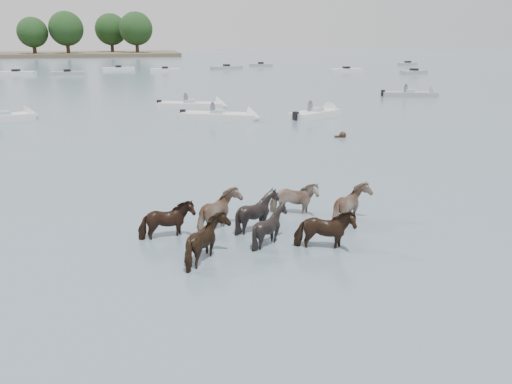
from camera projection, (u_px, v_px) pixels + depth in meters
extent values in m
plane|color=#4A5E6A|center=(248.00, 268.00, 13.64)|extent=(400.00, 400.00, 0.00)
imported|color=black|center=(167.00, 224.00, 15.50)|extent=(1.79, 1.04, 1.42)
imported|color=gray|center=(221.00, 215.00, 16.10)|extent=(1.70, 1.84, 1.53)
imported|color=black|center=(257.00, 214.00, 16.17)|extent=(1.66, 1.55, 1.51)
imported|color=#A0836C|center=(294.00, 201.00, 17.60)|extent=(1.83, 1.21, 1.42)
imported|color=black|center=(209.00, 244.00, 13.87)|extent=(1.48, 1.66, 1.50)
imported|color=black|center=(270.00, 229.00, 15.11)|extent=(1.34, 1.21, 1.40)
imported|color=black|center=(324.00, 233.00, 14.70)|extent=(1.89, 1.23, 1.47)
imported|color=#A3816E|center=(353.00, 209.00, 16.69)|extent=(1.79, 1.91, 1.53)
sphere|color=black|center=(343.00, 135.00, 30.96)|extent=(0.44, 0.44, 0.44)
cube|color=black|center=(339.00, 137.00, 30.94)|extent=(0.50, 0.22, 0.18)
cube|color=silver|center=(4.00, 118.00, 36.66)|extent=(4.30, 3.11, 0.55)
cone|color=silver|center=(33.00, 116.00, 37.81)|extent=(1.48, 1.83, 1.60)
cube|color=#99ADB7|center=(3.00, 114.00, 36.55)|extent=(1.19, 1.35, 0.35)
cube|color=silver|center=(218.00, 117.00, 37.43)|extent=(5.62, 3.75, 0.55)
cone|color=silver|center=(255.00, 118.00, 36.89)|extent=(1.49, 1.83, 1.60)
cube|color=#99ADB7|center=(218.00, 112.00, 37.33)|extent=(1.20, 1.35, 0.35)
cube|color=black|center=(183.00, 113.00, 37.93)|extent=(0.46, 0.46, 0.60)
cylinder|color=#595966|center=(213.00, 109.00, 37.18)|extent=(0.36, 0.36, 0.70)
sphere|color=#595966|center=(213.00, 103.00, 37.05)|extent=(0.24, 0.24, 0.24)
cube|color=silver|center=(191.00, 106.00, 43.21)|extent=(5.65, 3.23, 0.55)
cone|color=silver|center=(222.00, 106.00, 42.96)|extent=(1.36, 1.80, 1.60)
cube|color=#99ADB7|center=(191.00, 102.00, 43.11)|extent=(1.11, 1.32, 0.35)
cube|color=black|center=(159.00, 103.00, 43.42)|extent=(0.44, 0.44, 0.60)
cylinder|color=#595966|center=(186.00, 99.00, 42.96)|extent=(0.36, 0.36, 0.70)
sphere|color=#595966|center=(186.00, 94.00, 42.83)|extent=(0.24, 0.24, 0.24)
cube|color=silver|center=(315.00, 115.00, 38.38)|extent=(4.59, 3.66, 0.55)
cone|color=silver|center=(333.00, 112.00, 39.85)|extent=(1.60, 1.83, 1.60)
cube|color=#99ADB7|center=(315.00, 110.00, 38.28)|extent=(1.27, 1.37, 0.35)
cube|color=black|center=(296.00, 116.00, 36.86)|extent=(0.48, 0.48, 0.60)
cylinder|color=#595966|center=(310.00, 107.00, 38.13)|extent=(0.36, 0.36, 0.70)
sphere|color=#595966|center=(310.00, 101.00, 38.00)|extent=(0.24, 0.24, 0.24)
cube|color=gray|center=(409.00, 94.00, 51.28)|extent=(5.44, 2.90, 0.55)
cone|color=gray|center=(435.00, 95.00, 51.18)|extent=(1.29, 1.78, 1.60)
cube|color=#99ADB7|center=(409.00, 91.00, 51.17)|extent=(1.06, 1.29, 0.35)
cube|color=black|center=(383.00, 93.00, 51.33)|extent=(0.43, 0.43, 0.60)
cylinder|color=#595966|center=(406.00, 89.00, 51.03)|extent=(0.36, 0.36, 0.70)
sphere|color=#595966|center=(406.00, 84.00, 50.90)|extent=(0.24, 0.24, 0.24)
cube|color=silver|center=(16.00, 73.00, 79.04)|extent=(6.01, 2.77, 0.60)
cube|color=black|center=(16.00, 71.00, 78.93)|extent=(1.20, 1.20, 0.50)
cube|color=gray|center=(67.00, 73.00, 78.74)|extent=(5.01, 2.26, 0.60)
cube|color=black|center=(67.00, 71.00, 78.63)|extent=(1.15, 1.15, 0.50)
cube|color=silver|center=(119.00, 69.00, 88.78)|extent=(5.52, 1.72, 0.60)
cube|color=black|center=(118.00, 67.00, 88.67)|extent=(1.04, 1.04, 0.50)
cube|color=silver|center=(165.00, 70.00, 85.59)|extent=(4.88, 1.67, 0.60)
cube|color=black|center=(165.00, 68.00, 85.48)|extent=(1.04, 1.04, 0.50)
cube|color=gray|center=(227.00, 68.00, 92.13)|extent=(6.07, 3.15, 0.60)
cube|color=black|center=(227.00, 66.00, 92.02)|extent=(1.25, 1.25, 0.50)
cube|color=gray|center=(261.00, 65.00, 99.40)|extent=(4.63, 3.16, 0.60)
cube|color=black|center=(261.00, 63.00, 99.29)|extent=(1.32, 1.32, 0.50)
cube|color=silver|center=(346.00, 70.00, 85.60)|extent=(5.44, 1.69, 0.60)
cube|color=black|center=(346.00, 68.00, 85.48)|extent=(1.04, 1.04, 0.50)
cube|color=gray|center=(414.00, 72.00, 80.80)|extent=(5.20, 3.21, 0.60)
cube|color=black|center=(414.00, 70.00, 80.69)|extent=(1.29, 1.29, 0.50)
cube|color=gray|center=(408.00, 64.00, 103.44)|extent=(4.58, 3.01, 0.60)
cube|color=black|center=(408.00, 62.00, 103.33)|extent=(1.30, 1.30, 0.50)
cylinder|color=#382619|center=(35.00, 50.00, 139.76)|extent=(1.00, 1.00, 3.63)
sphere|color=black|center=(33.00, 32.00, 138.36)|extent=(8.07, 8.07, 8.07)
cylinder|color=#382619|center=(68.00, 49.00, 141.88)|extent=(1.00, 1.00, 4.17)
sphere|color=black|center=(66.00, 29.00, 140.28)|extent=(9.27, 9.27, 9.27)
cylinder|color=#382619|center=(112.00, 48.00, 152.90)|extent=(1.00, 1.00, 4.12)
sphere|color=black|center=(111.00, 29.00, 151.31)|extent=(9.16, 9.16, 9.16)
cylinder|color=#382619|center=(137.00, 48.00, 147.54)|extent=(1.00, 1.00, 4.21)
sphere|color=black|center=(136.00, 29.00, 145.92)|extent=(9.35, 9.35, 9.35)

